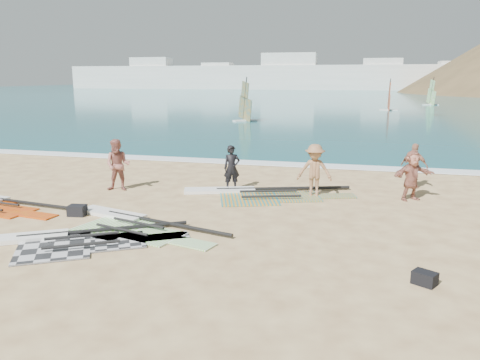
% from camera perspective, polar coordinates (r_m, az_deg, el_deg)
% --- Properties ---
extents(ground, '(300.00, 300.00, 0.00)m').
position_cam_1_polar(ground, '(11.83, -4.74, -8.83)').
color(ground, '#DCBC81').
rests_on(ground, ground).
extents(sea, '(300.00, 240.00, 0.06)m').
position_cam_1_polar(sea, '(142.51, 12.99, 10.44)').
color(sea, '#0C525A').
rests_on(sea, ground).
extents(surf_line, '(300.00, 1.20, 0.04)m').
position_cam_1_polar(surf_line, '(23.39, 5.05, 1.86)').
color(surf_line, white).
rests_on(surf_line, ground).
extents(far_town, '(160.00, 8.00, 12.00)m').
position_cam_1_polar(far_town, '(161.57, 7.53, 12.45)').
color(far_town, white).
rests_on(far_town, ground).
extents(rig_grey, '(5.56, 3.96, 0.20)m').
position_cam_1_polar(rig_grey, '(13.32, -20.61, -6.91)').
color(rig_grey, '#232326').
rests_on(rig_grey, ground).
extents(rig_green, '(5.48, 2.91, 0.20)m').
position_cam_1_polar(rig_green, '(14.25, -13.46, -5.18)').
color(rig_green, '#61BF34').
rests_on(rig_green, ground).
extents(rig_orange, '(6.46, 3.65, 0.20)m').
position_cam_1_polar(rig_orange, '(17.36, 1.81, -1.66)').
color(rig_orange, orange).
rests_on(rig_orange, ground).
extents(gear_bag_near, '(0.58, 0.45, 0.34)m').
position_cam_1_polar(gear_bag_near, '(15.63, -19.23, -3.52)').
color(gear_bag_near, black).
rests_on(gear_bag_near, ground).
extents(gear_bag_far, '(0.58, 0.53, 0.28)m').
position_cam_1_polar(gear_bag_far, '(10.78, 21.59, -11.07)').
color(gear_bag_far, black).
rests_on(gear_bag_far, ground).
extents(person_wetsuit, '(0.75, 0.66, 1.74)m').
position_cam_1_polar(person_wetsuit, '(17.92, -1.01, 1.48)').
color(person_wetsuit, black).
rests_on(person_wetsuit, ground).
extents(beachgoer_left, '(1.09, 0.92, 1.98)m').
position_cam_1_polar(beachgoer_left, '(18.45, -14.65, 1.78)').
color(beachgoer_left, '#A06055').
rests_on(beachgoer_left, ground).
extents(beachgoer_mid, '(1.29, 0.78, 1.93)m').
position_cam_1_polar(beachgoer_mid, '(17.12, 9.07, 1.13)').
color(beachgoer_mid, '#966945').
rests_on(beachgoer_mid, ground).
extents(beachgoer_back, '(1.12, 0.82, 1.77)m').
position_cam_1_polar(beachgoer_back, '(19.44, 20.47, 1.60)').
color(beachgoer_back, '#AF775D').
rests_on(beachgoer_back, ground).
extents(beachgoer_right, '(1.67, 1.35, 1.78)m').
position_cam_1_polar(beachgoer_right, '(17.53, 20.20, 0.53)').
color(beachgoer_right, '#AA6955').
rests_on(beachgoer_right, ground).
extents(windsurfer_left, '(2.25, 2.25, 4.32)m').
position_cam_1_polar(windsurfer_left, '(45.91, 0.61, 8.70)').
color(windsurfer_left, white).
rests_on(windsurfer_left, ground).
extents(windsurfer_centre, '(2.27, 2.76, 4.11)m').
position_cam_1_polar(windsurfer_centre, '(63.87, 17.70, 9.15)').
color(windsurfer_centre, white).
rests_on(windsurfer_centre, ground).
extents(windsurfer_right, '(2.46, 2.76, 4.31)m').
position_cam_1_polar(windsurfer_right, '(78.44, 22.28, 9.36)').
color(windsurfer_right, white).
rests_on(windsurfer_right, ground).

